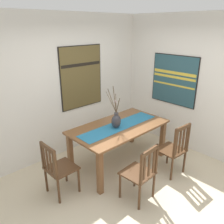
{
  "coord_description": "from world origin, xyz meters",
  "views": [
    {
      "loc": [
        -2.34,
        -1.92,
        2.47
      ],
      "look_at": [
        0.29,
        0.88,
        1.01
      ],
      "focal_mm": 36.78,
      "sensor_mm": 36.0,
      "label": 1
    }
  ],
  "objects": [
    {
      "name": "chair_0",
      "position": [
        0.79,
        -0.14,
        0.49
      ],
      "size": [
        0.45,
        0.45,
        0.96
      ],
      "color": "#4C301C",
      "rests_on": "ground_plane"
    },
    {
      "name": "centerpiece_vase",
      "position": [
        0.23,
        0.71,
        0.92
      ],
      "size": [
        0.28,
        0.25,
        0.77
      ],
      "color": "#333338",
      "rests_on": "dining_table"
    },
    {
      "name": "wall_side",
      "position": [
        1.86,
        0.0,
        1.35
      ],
      "size": [
        0.12,
        6.4,
        2.7
      ],
      "primitive_type": "cube",
      "color": "silver",
      "rests_on": "ground_plane"
    },
    {
      "name": "ground_plane",
      "position": [
        0.0,
        0.0,
        -0.01
      ],
      "size": [
        6.4,
        6.4,
        0.03
      ],
      "primitive_type": "cube",
      "color": "beige"
    },
    {
      "name": "painting_on_side_wall",
      "position": [
        1.79,
        0.6,
        1.4
      ],
      "size": [
        0.05,
        1.03,
        1.02
      ],
      "color": "black"
    },
    {
      "name": "painting_on_back_wall",
      "position": [
        0.31,
        1.79,
        1.49
      ],
      "size": [
        0.98,
        0.05,
        1.23
      ],
      "color": "black"
    },
    {
      "name": "chair_1",
      "position": [
        -0.94,
        0.76,
        0.47
      ],
      "size": [
        0.43,
        0.43,
        0.89
      ],
      "color": "#4C301C",
      "rests_on": "ground_plane"
    },
    {
      "name": "chair_2",
      "position": [
        -0.13,
        -0.18,
        0.47
      ],
      "size": [
        0.45,
        0.45,
        0.91
      ],
      "color": "#4C301C",
      "rests_on": "ground_plane"
    },
    {
      "name": "dining_table",
      "position": [
        0.33,
        0.73,
        0.66
      ],
      "size": [
        1.78,
        0.96,
        0.77
      ],
      "color": "brown",
      "rests_on": "ground_plane"
    },
    {
      "name": "table_runner",
      "position": [
        0.33,
        0.73,
        0.77
      ],
      "size": [
        1.63,
        0.36,
        0.01
      ],
      "primitive_type": "cube",
      "color": "#236B93",
      "rests_on": "dining_table"
    },
    {
      "name": "wall_back",
      "position": [
        0.0,
        1.86,
        1.35
      ],
      "size": [
        6.4,
        0.12,
        2.7
      ],
      "primitive_type": "cube",
      "color": "silver",
      "rests_on": "ground_plane"
    }
  ]
}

